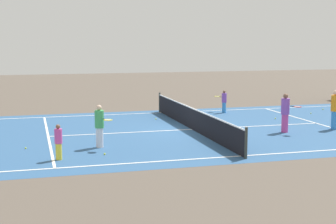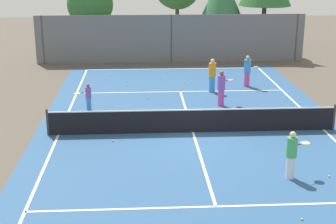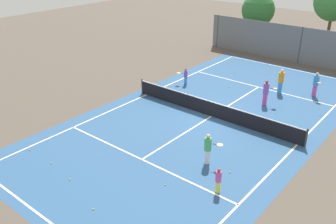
# 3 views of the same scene
# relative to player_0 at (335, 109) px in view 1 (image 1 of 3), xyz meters

# --- Properties ---
(ground_plane) EXTENTS (80.00, 80.00, 0.00)m
(ground_plane) POSITION_rel_player_0_xyz_m (-1.68, -6.29, -0.92)
(ground_plane) COLOR brown
(court_surface) EXTENTS (13.00, 25.00, 0.01)m
(court_surface) POSITION_rel_player_0_xyz_m (-1.68, -6.29, -0.91)
(court_surface) COLOR #2D5684
(court_surface) RESTS_ON ground_plane
(tennis_net) EXTENTS (11.90, 0.10, 1.10)m
(tennis_net) POSITION_rel_player_0_xyz_m (-1.68, -6.29, -0.41)
(tennis_net) COLOR #333833
(tennis_net) RESTS_ON ground_plane
(player_0) EXTENTS (0.38, 0.38, 1.79)m
(player_0) POSITION_rel_player_0_xyz_m (0.00, 0.00, 0.00)
(player_0) COLOR #388CD8
(player_0) RESTS_ON ground_plane
(player_1) EXTENTS (0.84, 0.57, 1.27)m
(player_1) POSITION_rel_player_0_xyz_m (-6.27, -2.92, -0.26)
(player_1) COLOR #388CD8
(player_1) RESTS_ON ground_plane
(player_2) EXTENTS (0.26, 0.26, 1.22)m
(player_2) POSITION_rel_player_0_xyz_m (2.67, -12.49, -0.29)
(player_2) COLOR yellow
(player_2) RESTS_ON ground_plane
(player_3) EXTENTS (0.91, 0.65, 1.63)m
(player_3) POSITION_rel_player_0_xyz_m (1.05, -10.87, -0.08)
(player_3) COLOR silver
(player_3) RESTS_ON ground_plane
(player_4) EXTENTS (0.90, 0.74, 1.72)m
(player_4) POSITION_rel_player_0_xyz_m (0.08, -2.55, -0.03)
(player_4) COLOR #D14799
(player_4) RESTS_ON ground_plane
(tennis_ball_1) EXTENTS (0.07, 0.07, 0.07)m
(tennis_ball_1) POSITION_rel_player_0_xyz_m (-4.58, 1.58, -0.88)
(tennis_ball_1) COLOR #CCE533
(tennis_ball_1) RESTS_ON ground_plane
(tennis_ball_2) EXTENTS (0.07, 0.07, 0.07)m
(tennis_ball_2) POSITION_rel_player_0_xyz_m (-5.82, 3.14, -0.88)
(tennis_ball_2) COLOR #CCE533
(tennis_ball_2) RESTS_ON ground_plane
(tennis_ball_5) EXTENTS (0.07, 0.07, 0.07)m
(tennis_ball_5) POSITION_rel_player_0_xyz_m (0.59, -13.60, -0.88)
(tennis_ball_5) COLOR #CCE533
(tennis_ball_5) RESTS_ON ground_plane
(tennis_ball_7) EXTENTS (0.07, 0.07, 0.07)m
(tennis_ball_7) POSITION_rel_player_0_xyz_m (-4.92, -7.18, -0.88)
(tennis_ball_7) COLOR #CCE533
(tennis_ball_7) RESTS_ON ground_plane
(tennis_ball_10) EXTENTS (0.07, 0.07, 0.07)m
(tennis_ball_10) POSITION_rel_player_0_xyz_m (-3.44, -1.18, -0.88)
(tennis_ball_10) COLOR #CCE533
(tennis_ball_10) RESTS_ON ground_plane
(tennis_ball_11) EXTENTS (0.07, 0.07, 0.07)m
(tennis_ball_11) POSITION_rel_player_0_xyz_m (2.36, -10.88, -0.88)
(tennis_ball_11) COLOR #CCE533
(tennis_ball_11) RESTS_ON ground_plane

